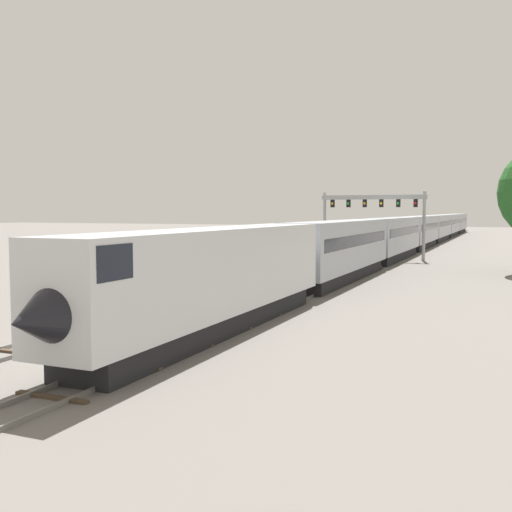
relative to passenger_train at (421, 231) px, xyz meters
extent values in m
plane|color=slate|center=(-2.00, -72.81, -2.61)|extent=(400.00, 400.00, 0.00)
cube|color=slate|center=(-0.72, -12.81, -2.53)|extent=(0.07, 200.00, 0.16)
cube|color=slate|center=(0.72, -12.81, -2.53)|extent=(0.07, 200.00, 0.16)
cube|color=#473828|center=(0.00, -78.81, -2.56)|extent=(2.60, 0.24, 0.10)
cube|color=#473828|center=(0.00, -74.81, -2.56)|extent=(2.60, 0.24, 0.10)
cube|color=#473828|center=(0.00, -70.81, -2.56)|extent=(2.60, 0.24, 0.10)
cube|color=#473828|center=(0.00, -66.81, -2.56)|extent=(2.60, 0.24, 0.10)
cube|color=#473828|center=(0.00, -62.81, -2.56)|extent=(2.60, 0.24, 0.10)
cube|color=#473828|center=(0.00, -58.81, -2.56)|extent=(2.60, 0.24, 0.10)
cube|color=#473828|center=(0.00, -54.81, -2.56)|extent=(2.60, 0.24, 0.10)
cube|color=#473828|center=(0.00, -50.81, -2.56)|extent=(2.60, 0.24, 0.10)
cube|color=#473828|center=(0.00, -46.81, -2.56)|extent=(2.60, 0.24, 0.10)
cube|color=#473828|center=(0.00, -42.81, -2.56)|extent=(2.60, 0.24, 0.10)
cube|color=#473828|center=(0.00, -38.81, -2.56)|extent=(2.60, 0.24, 0.10)
cube|color=#473828|center=(0.00, -34.81, -2.56)|extent=(2.60, 0.24, 0.10)
cube|color=#473828|center=(0.00, -30.81, -2.56)|extent=(2.60, 0.24, 0.10)
cube|color=#473828|center=(0.00, -26.81, -2.56)|extent=(2.60, 0.24, 0.10)
cube|color=#473828|center=(0.00, -22.81, -2.56)|extent=(2.60, 0.24, 0.10)
cube|color=#473828|center=(0.00, -18.81, -2.56)|extent=(2.60, 0.24, 0.10)
cube|color=#473828|center=(0.00, -14.81, -2.56)|extent=(2.60, 0.24, 0.10)
cube|color=#473828|center=(0.00, -10.81, -2.56)|extent=(2.60, 0.24, 0.10)
cube|color=#473828|center=(0.00, -6.81, -2.56)|extent=(2.60, 0.24, 0.10)
cube|color=#473828|center=(0.00, -2.81, -2.56)|extent=(2.60, 0.24, 0.10)
cube|color=#473828|center=(0.00, 1.19, -2.56)|extent=(2.60, 0.24, 0.10)
cube|color=#473828|center=(0.00, 5.19, -2.56)|extent=(2.60, 0.24, 0.10)
cube|color=#473828|center=(0.00, 9.19, -2.56)|extent=(2.60, 0.24, 0.10)
cube|color=#473828|center=(0.00, 13.19, -2.56)|extent=(2.60, 0.24, 0.10)
cube|color=#473828|center=(0.00, 17.19, -2.56)|extent=(2.60, 0.24, 0.10)
cube|color=#473828|center=(0.00, 21.19, -2.56)|extent=(2.60, 0.24, 0.10)
cube|color=#473828|center=(0.00, 25.19, -2.56)|extent=(2.60, 0.24, 0.10)
cube|color=#473828|center=(0.00, 29.19, -2.56)|extent=(2.60, 0.24, 0.10)
cube|color=#473828|center=(0.00, 33.19, -2.56)|extent=(2.60, 0.24, 0.10)
cube|color=#473828|center=(0.00, 37.19, -2.56)|extent=(2.60, 0.24, 0.10)
cube|color=#473828|center=(0.00, 41.19, -2.56)|extent=(2.60, 0.24, 0.10)
cube|color=#473828|center=(0.00, 45.19, -2.56)|extent=(2.60, 0.24, 0.10)
cube|color=#473828|center=(0.00, 49.19, -2.56)|extent=(2.60, 0.24, 0.10)
cube|color=#473828|center=(0.00, 53.19, -2.56)|extent=(2.60, 0.24, 0.10)
cube|color=#473828|center=(0.00, 57.19, -2.56)|extent=(2.60, 0.24, 0.10)
cube|color=#473828|center=(0.00, 61.19, -2.56)|extent=(2.60, 0.24, 0.10)
cube|color=#473828|center=(0.00, 65.19, -2.56)|extent=(2.60, 0.24, 0.10)
cube|color=#473828|center=(0.00, 69.19, -2.56)|extent=(2.60, 0.24, 0.10)
cube|color=#473828|center=(0.00, 73.19, -2.56)|extent=(2.60, 0.24, 0.10)
cube|color=#473828|center=(0.00, 77.19, -2.56)|extent=(2.60, 0.24, 0.10)
cube|color=#473828|center=(0.00, 81.19, -2.56)|extent=(2.60, 0.24, 0.10)
cube|color=#473828|center=(0.00, 85.19, -2.56)|extent=(2.60, 0.24, 0.10)
cube|color=slate|center=(-6.22, -32.81, -2.53)|extent=(0.07, 160.00, 0.16)
cube|color=slate|center=(-4.78, -32.81, -2.53)|extent=(0.07, 160.00, 0.16)
cube|color=#473828|center=(-5.50, -74.81, -2.56)|extent=(2.60, 0.24, 0.10)
cube|color=#473828|center=(-5.50, -70.81, -2.56)|extent=(2.60, 0.24, 0.10)
cube|color=#473828|center=(-5.50, -66.81, -2.56)|extent=(2.60, 0.24, 0.10)
cube|color=#473828|center=(-5.50, -62.81, -2.56)|extent=(2.60, 0.24, 0.10)
cube|color=#473828|center=(-5.50, -58.81, -2.56)|extent=(2.60, 0.24, 0.10)
cube|color=#473828|center=(-5.50, -54.81, -2.56)|extent=(2.60, 0.24, 0.10)
cube|color=#473828|center=(-5.50, -50.81, -2.56)|extent=(2.60, 0.24, 0.10)
cube|color=#473828|center=(-5.50, -46.81, -2.56)|extent=(2.60, 0.24, 0.10)
cube|color=#473828|center=(-5.50, -42.81, -2.56)|extent=(2.60, 0.24, 0.10)
cube|color=#473828|center=(-5.50, -38.81, -2.56)|extent=(2.60, 0.24, 0.10)
cube|color=#473828|center=(-5.50, -34.81, -2.56)|extent=(2.60, 0.24, 0.10)
cube|color=#473828|center=(-5.50, -30.81, -2.56)|extent=(2.60, 0.24, 0.10)
cube|color=#473828|center=(-5.50, -26.81, -2.56)|extent=(2.60, 0.24, 0.10)
cube|color=#473828|center=(-5.50, -22.81, -2.56)|extent=(2.60, 0.24, 0.10)
cube|color=#473828|center=(-5.50, -18.81, -2.56)|extent=(2.60, 0.24, 0.10)
cube|color=#473828|center=(-5.50, -14.81, -2.56)|extent=(2.60, 0.24, 0.10)
cube|color=#473828|center=(-5.50, -10.81, -2.56)|extent=(2.60, 0.24, 0.10)
cube|color=#473828|center=(-5.50, -6.81, -2.56)|extent=(2.60, 0.24, 0.10)
cube|color=#473828|center=(-5.50, -2.81, -2.56)|extent=(2.60, 0.24, 0.10)
cube|color=#473828|center=(-5.50, 1.19, -2.56)|extent=(2.60, 0.24, 0.10)
cube|color=#473828|center=(-5.50, 5.19, -2.56)|extent=(2.60, 0.24, 0.10)
cube|color=#473828|center=(-5.50, 9.19, -2.56)|extent=(2.60, 0.24, 0.10)
cube|color=#473828|center=(-5.50, 13.19, -2.56)|extent=(2.60, 0.24, 0.10)
cube|color=#473828|center=(-5.50, 17.19, -2.56)|extent=(2.60, 0.24, 0.10)
cube|color=#473828|center=(-5.50, 21.19, -2.56)|extent=(2.60, 0.24, 0.10)
cube|color=#473828|center=(-5.50, 25.19, -2.56)|extent=(2.60, 0.24, 0.10)
cube|color=#473828|center=(-5.50, 29.19, -2.56)|extent=(2.60, 0.24, 0.10)
cube|color=#473828|center=(-5.50, 33.19, -2.56)|extent=(2.60, 0.24, 0.10)
cube|color=#473828|center=(-5.50, 37.19, -2.56)|extent=(2.60, 0.24, 0.10)
cube|color=#473828|center=(-5.50, 41.19, -2.56)|extent=(2.60, 0.24, 0.10)
cube|color=#473828|center=(-5.50, 45.19, -2.56)|extent=(2.60, 0.24, 0.10)
cube|color=silver|center=(0.00, -68.07, 0.29)|extent=(3.00, 21.48, 3.80)
cone|color=black|center=(0.00, -79.01, -0.11)|extent=(2.88, 2.60, 2.88)
cube|color=black|center=(0.00, -77.61, 1.43)|extent=(3.04, 1.80, 1.10)
cube|color=black|center=(0.00, -68.07, -2.11)|extent=(2.52, 19.34, 1.00)
cube|color=#9EA3AD|center=(0.00, -45.59, 0.29)|extent=(3.00, 21.48, 3.80)
cube|color=black|center=(0.00, -45.59, 0.69)|extent=(3.04, 19.77, 0.90)
cube|color=black|center=(0.00, -45.59, -2.11)|extent=(2.52, 19.34, 1.00)
cube|color=#9EA3AD|center=(0.00, -23.10, 0.29)|extent=(3.00, 21.48, 3.80)
cube|color=black|center=(0.00, -23.10, 0.69)|extent=(3.04, 19.77, 0.90)
cube|color=black|center=(0.00, -23.10, -2.11)|extent=(2.52, 19.34, 1.00)
cube|color=#9EA3AD|center=(0.00, -0.62, 0.29)|extent=(3.00, 21.48, 3.80)
cube|color=black|center=(0.00, -0.62, 0.69)|extent=(3.04, 19.77, 0.90)
cube|color=black|center=(0.00, -0.62, -2.11)|extent=(2.52, 19.34, 1.00)
cube|color=#9EA3AD|center=(0.00, 21.86, 0.29)|extent=(3.00, 21.48, 3.80)
cube|color=black|center=(0.00, 21.86, 0.69)|extent=(3.04, 19.77, 0.90)
cube|color=black|center=(0.00, 21.86, -2.11)|extent=(2.52, 19.34, 1.00)
cube|color=#9EA3AD|center=(0.00, 44.35, 0.29)|extent=(3.00, 21.48, 3.80)
cube|color=black|center=(0.00, 44.35, 0.69)|extent=(3.04, 19.77, 0.90)
cube|color=black|center=(0.00, 44.35, -2.11)|extent=(2.52, 19.34, 1.00)
cube|color=#9EA3AD|center=(0.00, 66.83, 0.29)|extent=(3.00, 21.48, 3.80)
cube|color=black|center=(0.00, 66.83, 0.69)|extent=(3.04, 19.77, 0.90)
cube|color=black|center=(0.00, 66.83, -2.11)|extent=(2.52, 19.34, 1.00)
cylinder|color=#999BA0|center=(-8.00, -23.42, 1.26)|extent=(0.36, 0.36, 7.74)
cylinder|color=#999BA0|center=(3.50, -23.42, 1.26)|extent=(0.36, 0.36, 7.74)
cube|color=#999BA0|center=(-2.25, -23.42, 4.53)|extent=(12.10, 0.36, 0.50)
cube|color=black|center=(-7.04, -23.37, 3.83)|extent=(0.44, 0.32, 0.90)
sphere|color=yellow|center=(-7.04, -23.56, 3.83)|extent=(0.28, 0.28, 0.28)
cube|color=black|center=(-5.12, -23.37, 3.83)|extent=(0.44, 0.32, 0.90)
sphere|color=green|center=(-5.12, -23.56, 3.83)|extent=(0.28, 0.28, 0.28)
cube|color=black|center=(-3.21, -23.37, 3.83)|extent=(0.44, 0.32, 0.90)
sphere|color=yellow|center=(-3.21, -23.56, 3.83)|extent=(0.28, 0.28, 0.28)
cube|color=black|center=(-1.29, -23.37, 3.83)|extent=(0.44, 0.32, 0.90)
sphere|color=yellow|center=(-1.29, -23.56, 3.83)|extent=(0.28, 0.28, 0.28)
cube|color=black|center=(0.62, -23.37, 3.83)|extent=(0.44, 0.32, 0.90)
sphere|color=green|center=(0.62, -23.56, 3.83)|extent=(0.28, 0.28, 0.28)
cube|color=black|center=(2.54, -23.37, 3.83)|extent=(0.44, 0.32, 0.90)
sphere|color=red|center=(2.54, -23.56, 3.83)|extent=(0.28, 0.28, 0.28)
cylinder|color=gray|center=(-10.00, -67.11, -1.51)|extent=(0.08, 0.08, 2.20)
cylinder|color=red|center=(-10.00, -67.13, -0.11)|extent=(0.76, 0.03, 0.76)
camera|label=1|loc=(12.49, -92.65, 2.99)|focal=42.35mm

